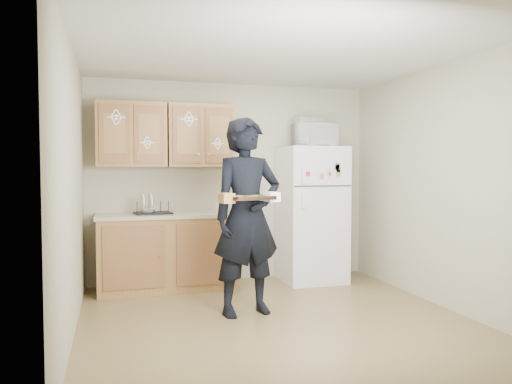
# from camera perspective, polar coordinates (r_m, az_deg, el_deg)

# --- Properties ---
(floor) EXTENTS (3.60, 3.60, 0.00)m
(floor) POSITION_cam_1_polar(r_m,az_deg,el_deg) (4.87, 2.25, -14.37)
(floor) COLOR brown
(floor) RESTS_ON ground
(ceiling) EXTENTS (3.60, 3.60, 0.00)m
(ceiling) POSITION_cam_1_polar(r_m,az_deg,el_deg) (4.78, 2.31, 15.64)
(ceiling) COLOR silver
(ceiling) RESTS_ON wall_back
(wall_back) EXTENTS (3.60, 0.04, 2.50)m
(wall_back) POSITION_cam_1_polar(r_m,az_deg,el_deg) (6.39, -2.78, 1.10)
(wall_back) COLOR #B1AB8F
(wall_back) RESTS_ON floor
(wall_front) EXTENTS (3.60, 0.04, 2.50)m
(wall_front) POSITION_cam_1_polar(r_m,az_deg,el_deg) (3.01, 13.10, -0.85)
(wall_front) COLOR #B1AB8F
(wall_front) RESTS_ON floor
(wall_left) EXTENTS (0.04, 3.60, 2.50)m
(wall_left) POSITION_cam_1_polar(r_m,az_deg,el_deg) (4.44, -20.37, 0.20)
(wall_left) COLOR #B1AB8F
(wall_left) RESTS_ON floor
(wall_right) EXTENTS (0.04, 3.60, 2.50)m
(wall_right) POSITION_cam_1_polar(r_m,az_deg,el_deg) (5.50, 20.41, 0.66)
(wall_right) COLOR #B1AB8F
(wall_right) RESTS_ON floor
(refrigerator) EXTENTS (0.75, 0.70, 1.70)m
(refrigerator) POSITION_cam_1_polar(r_m,az_deg,el_deg) (6.36, 6.38, -2.53)
(refrigerator) COLOR white
(refrigerator) RESTS_ON floor
(base_cabinet) EXTENTS (1.60, 0.60, 0.86)m
(base_cabinet) POSITION_cam_1_polar(r_m,az_deg,el_deg) (6.02, -10.02, -6.89)
(base_cabinet) COLOR brown
(base_cabinet) RESTS_ON floor
(countertop) EXTENTS (1.64, 0.64, 0.04)m
(countertop) POSITION_cam_1_polar(r_m,az_deg,el_deg) (5.96, -10.05, -2.62)
(countertop) COLOR #BDA891
(countertop) RESTS_ON base_cabinet
(upper_cab_left) EXTENTS (0.80, 0.33, 0.75)m
(upper_cab_left) POSITION_cam_1_polar(r_m,az_deg,el_deg) (6.05, -14.05, 6.38)
(upper_cab_left) COLOR brown
(upper_cab_left) RESTS_ON wall_back
(upper_cab_right) EXTENTS (0.80, 0.33, 0.75)m
(upper_cab_right) POSITION_cam_1_polar(r_m,az_deg,el_deg) (6.14, -6.33, 6.39)
(upper_cab_right) COLOR brown
(upper_cab_right) RESTS_ON wall_back
(cereal_box) EXTENTS (0.20, 0.07, 0.32)m
(cereal_box) POSITION_cam_1_polar(r_m,az_deg,el_deg) (6.88, 9.59, -7.96)
(cereal_box) COLOR #E2CB4F
(cereal_box) RESTS_ON floor
(person) EXTENTS (0.77, 0.58, 1.93)m
(person) POSITION_cam_1_polar(r_m,az_deg,el_deg) (4.87, -1.01, -2.80)
(person) COLOR black
(person) RESTS_ON floor
(baking_tray) EXTENTS (0.45, 0.36, 0.04)m
(baking_tray) POSITION_cam_1_polar(r_m,az_deg,el_deg) (4.56, -0.72, -0.75)
(baking_tray) COLOR black
(baking_tray) RESTS_ON person
(pizza_front_left) EXTENTS (0.13, 0.13, 0.02)m
(pizza_front_left) POSITION_cam_1_polar(r_m,az_deg,el_deg) (4.46, -1.43, -0.63)
(pizza_front_left) COLOR orange
(pizza_front_left) RESTS_ON baking_tray
(pizza_front_right) EXTENTS (0.13, 0.13, 0.02)m
(pizza_front_right) POSITION_cam_1_polar(r_m,az_deg,el_deg) (4.54, 0.71, -0.57)
(pizza_front_right) COLOR orange
(pizza_front_right) RESTS_ON baking_tray
(pizza_back_left) EXTENTS (0.13, 0.13, 0.02)m
(pizza_back_left) POSITION_cam_1_polar(r_m,az_deg,el_deg) (4.58, -2.13, -0.54)
(pizza_back_left) COLOR orange
(pizza_back_left) RESTS_ON baking_tray
(pizza_back_right) EXTENTS (0.13, 0.13, 0.02)m
(pizza_back_right) POSITION_cam_1_polar(r_m,az_deg,el_deg) (4.66, -0.04, -0.48)
(pizza_back_right) COLOR orange
(pizza_back_right) RESTS_ON baking_tray
(pizza_center) EXTENTS (0.13, 0.13, 0.02)m
(pizza_center) POSITION_cam_1_polar(r_m,az_deg,el_deg) (4.56, -0.72, -0.55)
(pizza_center) COLOR orange
(pizza_center) RESTS_ON baking_tray
(microwave) EXTENTS (0.53, 0.36, 0.29)m
(microwave) POSITION_cam_1_polar(r_m,az_deg,el_deg) (6.30, 6.72, 6.46)
(microwave) COLOR white
(microwave) RESTS_ON refrigerator
(foil_pan) EXTENTS (0.33, 0.23, 0.07)m
(foil_pan) POSITION_cam_1_polar(r_m,az_deg,el_deg) (6.32, 6.15, 8.07)
(foil_pan) COLOR silver
(foil_pan) RESTS_ON microwave
(dish_rack) EXTENTS (0.45, 0.36, 0.16)m
(dish_rack) POSITION_cam_1_polar(r_m,az_deg,el_deg) (5.93, -11.70, -1.68)
(dish_rack) COLOR black
(dish_rack) RESTS_ON countertop
(bowl) EXTENTS (0.23, 0.23, 0.05)m
(bowl) POSITION_cam_1_polar(r_m,az_deg,el_deg) (5.93, -12.27, -2.04)
(bowl) COLOR white
(bowl) RESTS_ON dish_rack
(soap_bottle) EXTENTS (0.11, 0.11, 0.20)m
(soap_bottle) POSITION_cam_1_polar(r_m,az_deg,el_deg) (5.98, -4.09, -1.41)
(soap_bottle) COLOR white
(soap_bottle) RESTS_ON countertop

